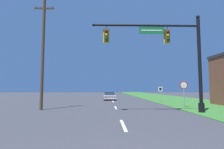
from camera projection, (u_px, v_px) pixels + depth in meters
grass_verge_right at (167, 98)px, 32.99m from camera, size 10.00×110.00×0.04m
road_center_line at (113, 101)px, 24.74m from camera, size 0.16×34.80×0.01m
signal_mast at (173, 53)px, 13.62m from camera, size 8.62×0.47×7.64m
car_ahead at (109, 96)px, 28.56m from camera, size 1.94×4.65×1.19m
stop_sign at (184, 88)px, 16.79m from camera, size 0.76×0.07×2.50m
route_sign_post at (160, 91)px, 23.32m from camera, size 0.55×0.06×2.03m
utility_pole_near at (43, 51)px, 15.49m from camera, size 1.80×0.26×10.00m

